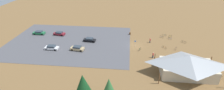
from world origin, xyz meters
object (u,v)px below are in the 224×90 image
bicycle_purple_back_row (176,48)px  bicycle_black_yard_center (184,42)px  visitor_near_lot (150,40)px  bicycle_teal_trailside (164,35)px  bicycle_silver_mid_cluster (162,37)px  bike_pavilion (188,64)px  lot_sign (135,43)px  bicycle_orange_edge_north (164,47)px  visitor_at_bikes (153,55)px  pine_midwest (83,84)px  bicycle_yellow_yard_right (170,36)px  car_black_front_row (89,40)px  car_maroon_by_curb (59,33)px  trash_bin (130,34)px  bicycle_blue_front_row (170,39)px  car_white_aisle_side (52,47)px  bicycle_green_yard_front (140,49)px  car_tan_far_end (77,48)px  car_green_inner_stall (39,33)px

bicycle_purple_back_row → bicycle_black_yard_center: size_ratio=1.01×
visitor_near_lot → bicycle_teal_trailside: bearing=-133.7°
bicycle_silver_mid_cluster → bike_pavilion: bearing=96.8°
lot_sign → bicycle_orange_edge_north: bearing=177.4°
visitor_at_bikes → pine_midwest: bearing=50.0°
bicycle_yellow_yard_right → bicycle_black_yard_center: size_ratio=0.87×
bicycle_silver_mid_cluster → car_black_front_row: (25.76, 5.79, 0.33)m
bicycle_purple_back_row → car_maroon_by_curb: 42.08m
bicycle_orange_edge_north → bicycle_black_yard_center: (-7.26, -4.66, 0.02)m
trash_bin → bicycle_orange_edge_north: bearing=138.4°
bicycle_blue_front_row → bike_pavilion: bearing=90.0°
car_white_aisle_side → bicycle_green_yard_front: bearing=-175.3°
car_tan_far_end → visitor_at_bikes: size_ratio=2.53×
bicycle_green_yard_front → lot_sign: bearing=-58.8°
bicycle_blue_front_row → visitor_at_bikes: size_ratio=0.93×
bicycle_black_yard_center → car_tan_far_end: size_ratio=0.37×
car_green_inner_stall → bicycle_black_yard_center: bearing=177.8°
bicycle_teal_trailside → visitor_near_lot: 8.58m
car_green_inner_stall → car_white_aisle_side: size_ratio=1.01×
bicycle_blue_front_row → car_black_front_row: bearing=9.1°
bicycle_green_yard_front → bicycle_purple_back_row: size_ratio=0.99×
car_green_inner_stall → car_black_front_row: (-20.56, 4.17, -0.02)m
car_white_aisle_side → bicycle_orange_edge_north: bearing=-173.0°
bicycle_silver_mid_cluster → bicycle_green_yard_front: bearing=51.0°
bicycle_silver_mid_cluster → bicycle_yellow_yard_right: size_ratio=1.05×
trash_bin → bicycle_teal_trailside: trash_bin is taller
lot_sign → bicycle_green_yard_front: bearing=121.2°
bicycle_silver_mid_cluster → car_maroon_by_curb: car_maroon_by_curb is taller
bicycle_orange_edge_north → car_white_aisle_side: bearing=7.0°
bike_pavilion → bicycle_silver_mid_cluster: (2.62, -21.96, -2.62)m
bicycle_black_yard_center → bicycle_orange_edge_north: bearing=32.7°
bicycle_blue_front_row → visitor_near_lot: (7.35, 3.30, 0.54)m
bicycle_silver_mid_cluster → car_green_inner_stall: bearing=2.0°
bike_pavilion → bicycle_green_yard_front: 16.19m
bicycle_silver_mid_cluster → bicycle_green_yard_front: same height
bicycle_teal_trailside → visitor_at_bikes: (6.03, 16.35, 0.56)m
trash_bin → bike_pavilion: bearing=121.2°
bike_pavilion → bicycle_orange_edge_north: bearing=-77.3°
bicycle_green_yard_front → bicycle_blue_front_row: bearing=-140.3°
car_green_inner_stall → car_black_front_row: 20.98m
car_green_inner_stall → bicycle_teal_trailside: bearing=-176.1°
bicycle_black_yard_center → car_white_aisle_side: bearing=11.8°
trash_bin → visitor_at_bikes: (-6.85, 16.39, 0.48)m
bicycle_teal_trailside → visitor_at_bikes: size_ratio=0.93×
car_black_front_row → bicycle_orange_edge_north: bearing=174.3°
trash_bin → car_tan_far_end: car_tan_far_end is taller
bicycle_silver_mid_cluster → car_white_aisle_side: car_white_aisle_side is taller
bike_pavilion → bicycle_blue_front_row: 20.86m
car_tan_far_end → bicycle_orange_edge_north: bearing=-171.5°
car_tan_far_end → visitor_near_lot: visitor_near_lot is taller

